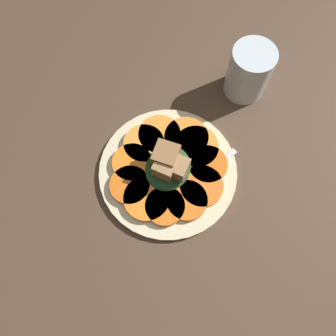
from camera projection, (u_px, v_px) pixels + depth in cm
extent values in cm
cube|color=#4C3828|center=(168.00, 174.00, 61.11)|extent=(120.00, 120.00, 2.00)
cylinder|color=beige|center=(168.00, 171.00, 59.70)|extent=(25.08, 25.08, 1.00)
cylinder|color=white|center=(168.00, 171.00, 59.66)|extent=(20.07, 20.07, 1.00)
cylinder|color=#F99438|center=(144.00, 144.00, 60.38)|extent=(7.57, 7.57, 1.01)
cylinder|color=orange|center=(132.00, 163.00, 59.09)|extent=(7.21, 7.21, 1.01)
cylinder|color=orange|center=(130.00, 185.00, 57.61)|extent=(7.10, 7.10, 1.01)
cylinder|color=orange|center=(147.00, 198.00, 56.80)|extent=(8.14, 8.14, 1.01)
cylinder|color=orange|center=(165.00, 206.00, 56.31)|extent=(6.91, 6.91, 1.01)
cylinder|color=orange|center=(187.00, 200.00, 56.66)|extent=(7.23, 7.23, 1.01)
cylinder|color=orange|center=(201.00, 186.00, 57.56)|extent=(7.69, 7.69, 1.01)
cylinder|color=orange|center=(207.00, 164.00, 58.96)|extent=(7.21, 7.21, 1.01)
cylinder|color=orange|center=(196.00, 147.00, 60.16)|extent=(8.31, 8.31, 1.01)
cylinder|color=orange|center=(184.00, 137.00, 60.87)|extent=(8.27, 8.27, 1.01)
cylinder|color=orange|center=(160.00, 135.00, 61.01)|extent=(7.91, 7.91, 1.01)
ellipsoid|color=#1E4723|center=(168.00, 168.00, 58.19)|extent=(8.80, 7.92, 2.02)
cube|color=#9E754C|center=(177.00, 167.00, 55.32)|extent=(3.69, 3.69, 3.45)
cube|color=#9E754C|center=(166.00, 168.00, 55.25)|extent=(3.80, 3.80, 3.54)
cube|color=olive|center=(166.00, 156.00, 55.70)|extent=(4.62, 4.62, 4.02)
cube|color=silver|center=(211.00, 171.00, 58.83)|extent=(11.89, 4.99, 0.40)
cube|color=silver|center=(184.00, 196.00, 57.24)|extent=(2.15, 2.66, 0.40)
cube|color=silver|center=(175.00, 212.00, 56.26)|extent=(4.64, 1.85, 0.40)
cube|color=silver|center=(172.00, 209.00, 56.43)|extent=(4.64, 1.85, 0.40)
cube|color=silver|center=(169.00, 207.00, 56.60)|extent=(4.64, 1.85, 0.40)
cube|color=silver|center=(167.00, 204.00, 56.77)|extent=(4.64, 1.85, 0.40)
cylinder|color=silver|center=(249.00, 72.00, 61.50)|extent=(8.07, 8.07, 10.46)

